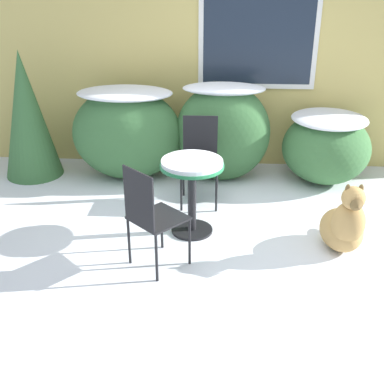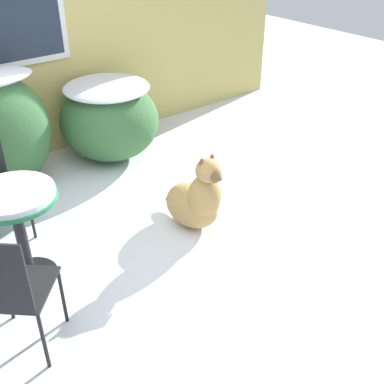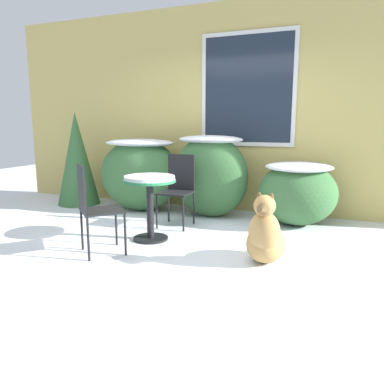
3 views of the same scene
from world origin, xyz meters
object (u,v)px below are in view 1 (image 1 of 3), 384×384
object	(u,v)px
patio_chair_near_table	(200,157)
patio_table	(192,177)
patio_chair_far_side	(151,214)
dog	(344,225)

from	to	relation	value
patio_chair_near_table	patio_table	bearing A→B (deg)	-94.15
patio_table	patio_chair_near_table	bearing A→B (deg)	87.04
patio_chair_far_side	dog	world-z (taller)	patio_chair_far_side
patio_table	dog	bearing A→B (deg)	-10.47
patio_table	patio_chair_near_table	world-z (taller)	patio_chair_near_table
patio_chair_far_side	patio_table	bearing A→B (deg)	-72.27
patio_table	patio_chair_near_table	distance (m)	0.72
patio_chair_near_table	patio_chair_far_side	xyz separation A→B (m)	(-0.34, -1.38, 0.00)
patio_table	patio_chair_far_side	size ratio (longest dim) A/B	0.80
dog	patio_table	bearing A→B (deg)	167.02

